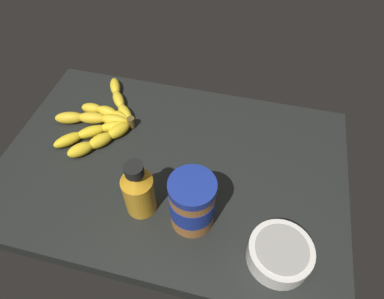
{
  "coord_description": "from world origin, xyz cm",
  "views": [
    {
      "loc": [
        -16.94,
        46.96,
        66.97
      ],
      "look_at": [
        -4.44,
        -3.23,
        3.23
      ],
      "focal_mm": 31.53,
      "sensor_mm": 36.0,
      "label": 1
    }
  ],
  "objects_px": {
    "banana_bunch": "(102,121)",
    "honey_bottle": "(138,190)",
    "peanut_butter_jar": "(192,203)",
    "small_bowl": "(280,253)"
  },
  "relations": [
    {
      "from": "banana_bunch",
      "to": "honey_bottle",
      "type": "relative_size",
      "value": 2.14
    },
    {
      "from": "banana_bunch",
      "to": "peanut_butter_jar",
      "type": "distance_m",
      "value": 0.38
    },
    {
      "from": "peanut_butter_jar",
      "to": "small_bowl",
      "type": "relative_size",
      "value": 1.08
    },
    {
      "from": "peanut_butter_jar",
      "to": "small_bowl",
      "type": "distance_m",
      "value": 0.2
    },
    {
      "from": "honey_bottle",
      "to": "small_bowl",
      "type": "distance_m",
      "value": 0.31
    },
    {
      "from": "small_bowl",
      "to": "banana_bunch",
      "type": "bearing_deg",
      "value": -27.68
    },
    {
      "from": "honey_bottle",
      "to": "small_bowl",
      "type": "height_order",
      "value": "honey_bottle"
    },
    {
      "from": "banana_bunch",
      "to": "small_bowl",
      "type": "height_order",
      "value": "small_bowl"
    },
    {
      "from": "peanut_butter_jar",
      "to": "banana_bunch",
      "type": "bearing_deg",
      "value": -35.14
    },
    {
      "from": "peanut_butter_jar",
      "to": "small_bowl",
      "type": "height_order",
      "value": "peanut_butter_jar"
    }
  ]
}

